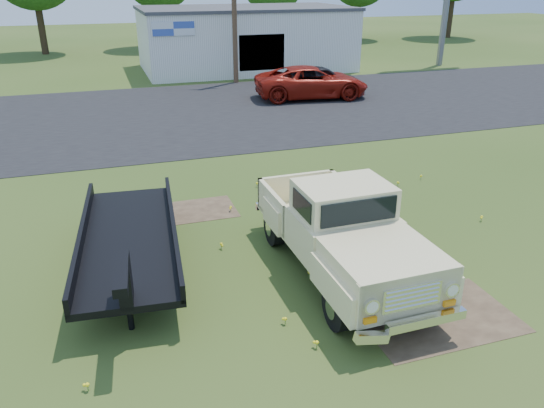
# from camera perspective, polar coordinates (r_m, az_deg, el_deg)

# --- Properties ---
(ground) EXTENTS (140.00, 140.00, 0.00)m
(ground) POSITION_cam_1_polar(r_m,az_deg,el_deg) (12.59, 3.86, -5.72)
(ground) COLOR #2D4616
(ground) RESTS_ON ground
(asphalt_lot) EXTENTS (90.00, 14.00, 0.02)m
(asphalt_lot) POSITION_cam_1_polar(r_m,az_deg,el_deg) (26.24, -8.54, 9.66)
(asphalt_lot) COLOR black
(asphalt_lot) RESTS_ON ground
(dirt_patch_a) EXTENTS (3.00, 2.00, 0.01)m
(dirt_patch_a) POSITION_cam_1_polar(r_m,az_deg,el_deg) (11.02, 17.26, -11.52)
(dirt_patch_a) COLOR #433323
(dirt_patch_a) RESTS_ON ground
(dirt_patch_b) EXTENTS (2.20, 1.60, 0.01)m
(dirt_patch_b) POSITION_cam_1_polar(r_m,az_deg,el_deg) (15.13, -8.17, -0.69)
(dirt_patch_b) COLOR #433323
(dirt_patch_b) RESTS_ON ground
(commercial_building) EXTENTS (14.20, 8.20, 4.15)m
(commercial_building) POSITION_cam_1_polar(r_m,az_deg,el_deg) (38.75, -2.92, 17.42)
(commercial_building) COLOR silver
(commercial_building) RESTS_ON ground
(utility_pole_mid) EXTENTS (1.60, 0.30, 9.00)m
(utility_pole_mid) POSITION_cam_1_polar(r_m,az_deg,el_deg) (33.23, -4.11, 20.73)
(utility_pole_mid) COLOR #442C1F
(utility_pole_mid) RESTS_ON ground
(vintage_pickup_truck) EXTENTS (2.36, 5.92, 2.14)m
(vintage_pickup_truck) POSITION_cam_1_polar(r_m,az_deg,el_deg) (11.53, 7.49, -2.77)
(vintage_pickup_truck) COLOR beige
(vintage_pickup_truck) RESTS_ON ground
(flatbed_trailer) EXTENTS (2.60, 6.35, 1.69)m
(flatbed_trailer) POSITION_cam_1_polar(r_m,az_deg,el_deg) (12.18, -15.16, -3.13)
(flatbed_trailer) COLOR black
(flatbed_trailer) RESTS_ON ground
(red_pickup) EXTENTS (6.31, 3.47, 1.68)m
(red_pickup) POSITION_cam_1_polar(r_m,az_deg,el_deg) (29.17, 4.28, 12.91)
(red_pickup) COLOR maroon
(red_pickup) RESTS_ON ground
(dark_sedan) EXTENTS (4.93, 2.32, 1.63)m
(dark_sedan) POSITION_cam_1_polar(r_m,az_deg,el_deg) (30.03, 4.98, 13.14)
(dark_sedan) COLOR black
(dark_sedan) RESTS_ON ground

